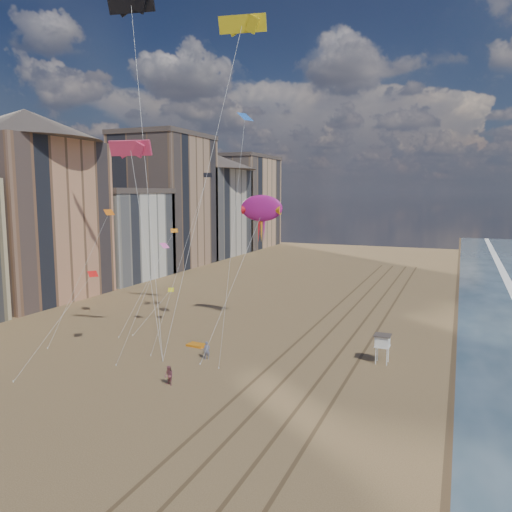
{
  "coord_description": "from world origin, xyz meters",
  "views": [
    {
      "loc": [
        14.8,
        -22.77,
        16.28
      ],
      "look_at": [
        -5.3,
        26.0,
        9.5
      ],
      "focal_mm": 35.0,
      "sensor_mm": 36.0,
      "label": 1
    }
  ],
  "objects_px": {
    "lifeguard_stand": "(382,341)",
    "kite_flyer_b": "(169,376)",
    "kite_flyer_a": "(207,350)",
    "show_kite": "(261,209)",
    "grounded_kite": "(197,345)"
  },
  "relations": [
    {
      "from": "lifeguard_stand",
      "to": "kite_flyer_b",
      "type": "distance_m",
      "value": 20.27
    },
    {
      "from": "lifeguard_stand",
      "to": "kite_flyer_a",
      "type": "distance_m",
      "value": 16.98
    },
    {
      "from": "show_kite",
      "to": "lifeguard_stand",
      "type": "bearing_deg",
      "value": -26.1
    },
    {
      "from": "grounded_kite",
      "to": "kite_flyer_a",
      "type": "xyz_separation_m",
      "value": [
        2.96,
        -3.27,
        0.77
      ]
    },
    {
      "from": "show_kite",
      "to": "kite_flyer_b",
      "type": "distance_m",
      "value": 24.24
    },
    {
      "from": "grounded_kite",
      "to": "kite_flyer_b",
      "type": "bearing_deg",
      "value": -66.57
    },
    {
      "from": "show_kite",
      "to": "kite_flyer_b",
      "type": "bearing_deg",
      "value": -91.05
    },
    {
      "from": "grounded_kite",
      "to": "show_kite",
      "type": "distance_m",
      "value": 17.58
    },
    {
      "from": "lifeguard_stand",
      "to": "kite_flyer_a",
      "type": "bearing_deg",
      "value": -161.46
    },
    {
      "from": "grounded_kite",
      "to": "kite_flyer_b",
      "type": "relative_size",
      "value": 1.17
    },
    {
      "from": "grounded_kite",
      "to": "show_kite",
      "type": "relative_size",
      "value": 0.1
    },
    {
      "from": "kite_flyer_a",
      "to": "grounded_kite",
      "type": "bearing_deg",
      "value": 111.62
    },
    {
      "from": "kite_flyer_b",
      "to": "grounded_kite",
      "type": "bearing_deg",
      "value": 129.48
    },
    {
      "from": "show_kite",
      "to": "kite_flyer_b",
      "type": "height_order",
      "value": "show_kite"
    },
    {
      "from": "lifeguard_stand",
      "to": "show_kite",
      "type": "xyz_separation_m",
      "value": [
        -15.5,
        7.59,
        12.19
      ]
    }
  ]
}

